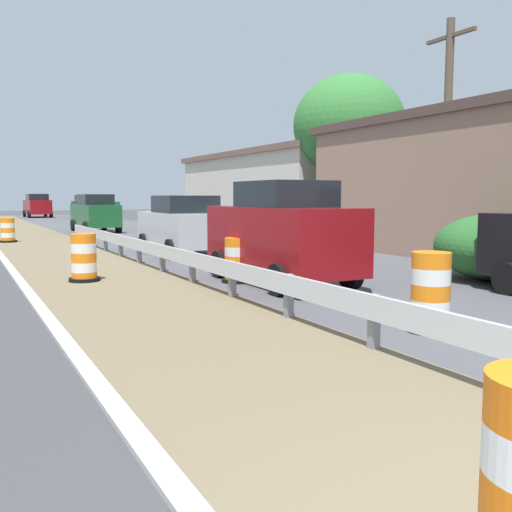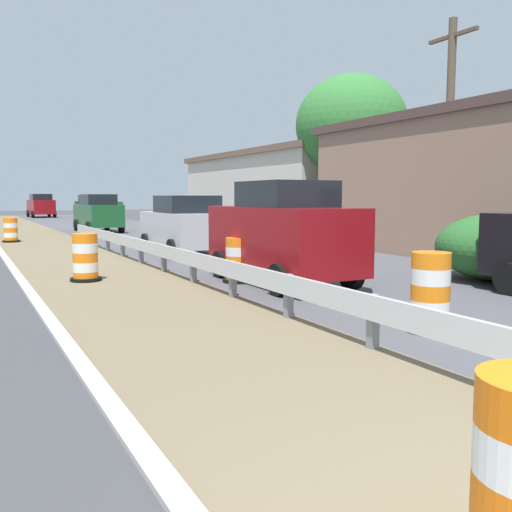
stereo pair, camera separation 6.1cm
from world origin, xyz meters
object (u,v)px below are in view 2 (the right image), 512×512
object	(u,v)px
car_lead_far_lane	(98,213)
car_mid_far_lane	(104,208)
utility_pole_near	(449,136)
car_distant_b	(282,233)
car_lead_near_lane	(41,206)
car_trailing_far_lane	(186,225)
traffic_barrel_close	(430,296)
car_distant_a	(91,207)
traffic_barrel_far	(85,260)
traffic_barrel_mid	(239,262)
traffic_barrel_farther	(11,231)

from	to	relation	value
car_lead_far_lane	car_mid_far_lane	bearing A→B (deg)	-15.50
car_mid_far_lane	utility_pole_near	bearing A→B (deg)	3.18
car_mid_far_lane	car_distant_b	distance (m)	34.23
car_lead_near_lane	car_trailing_far_lane	world-z (taller)	car_lead_near_lane
traffic_barrel_close	car_distant_a	size ratio (longest dim) A/B	0.26
car_distant_b	car_mid_far_lane	bearing A→B (deg)	-5.83
traffic_barrel_far	car_distant_b	world-z (taller)	car_distant_b
car_mid_far_lane	utility_pole_near	size ratio (longest dim) A/B	0.61
traffic_barrel_mid	car_distant_b	world-z (taller)	car_distant_b
car_mid_far_lane	car_trailing_far_lane	size ratio (longest dim) A/B	1.00
traffic_barrel_mid	traffic_barrel_farther	bearing A→B (deg)	104.27
traffic_barrel_close	traffic_barrel_far	distance (m)	7.98
traffic_barrel_close	utility_pole_near	xyz separation A→B (m)	(7.07, 6.46, 3.18)
car_distant_a	car_distant_b	size ratio (longest dim) A/B	1.03
traffic_barrel_farther	car_distant_b	size ratio (longest dim) A/B	0.24
car_distant_b	car_trailing_far_lane	bearing A→B (deg)	-2.42
traffic_barrel_farther	car_lead_near_lane	xyz separation A→B (m)	(4.73, 29.57, 0.62)
traffic_barrel_far	car_distant_b	size ratio (longest dim) A/B	0.26
car_mid_far_lane	traffic_barrel_far	bearing A→B (deg)	-15.40
car_lead_far_lane	car_distant_a	world-z (taller)	car_distant_a
car_distant_b	utility_pole_near	distance (m)	7.33
car_lead_far_lane	traffic_barrel_close	bearing A→B (deg)	176.57
car_lead_near_lane	car_trailing_far_lane	size ratio (longest dim) A/B	1.01
car_lead_far_lane	car_trailing_far_lane	xyz separation A→B (m)	(-0.01, -13.49, -0.04)
car_trailing_far_lane	utility_pole_near	xyz separation A→B (m)	(6.35, -5.30, 2.72)
traffic_barrel_mid	traffic_barrel_farther	size ratio (longest dim) A/B	0.98
car_trailing_far_lane	car_distant_b	xyz separation A→B (m)	(-0.33, -6.92, 0.14)
car_lead_near_lane	car_distant_b	world-z (taller)	car_distant_b
traffic_barrel_far	utility_pole_near	xyz separation A→B (m)	(10.48, -0.75, 3.20)
car_lead_near_lane	utility_pole_near	size ratio (longest dim) A/B	0.63
car_mid_far_lane	car_lead_near_lane	bearing A→B (deg)	-164.42
car_lead_far_lane	car_distant_b	xyz separation A→B (m)	(-0.33, -20.41, 0.10)
car_lead_far_lane	car_distant_a	xyz separation A→B (m)	(3.59, 19.93, 0.01)
car_lead_far_lane	car_trailing_far_lane	size ratio (longest dim) A/B	1.03
car_trailing_far_lane	utility_pole_near	world-z (taller)	utility_pole_near
traffic_barrel_mid	car_mid_far_lane	bearing A→B (deg)	82.44
traffic_barrel_farther	car_trailing_far_lane	bearing A→B (deg)	-59.55
car_mid_far_lane	car_trailing_far_lane	distance (m)	27.32
traffic_barrel_close	car_lead_near_lane	distance (m)	49.47
car_mid_far_lane	car_distant_b	size ratio (longest dim) A/B	1.02
car_lead_far_lane	car_mid_far_lane	distance (m)	14.02
traffic_barrel_farther	car_trailing_far_lane	size ratio (longest dim) A/B	0.23
car_mid_far_lane	utility_pole_near	world-z (taller)	utility_pole_near
car_distant_b	utility_pole_near	xyz separation A→B (m)	(6.67, 1.62, 2.57)
car_distant_b	traffic_barrel_far	bearing A→B (deg)	58.35
traffic_barrel_close	utility_pole_near	bearing A→B (deg)	42.42
traffic_barrel_close	utility_pole_near	size ratio (longest dim) A/B	0.16
traffic_barrel_close	car_distant_b	distance (m)	4.89
traffic_barrel_far	traffic_barrel_mid	bearing A→B (deg)	-30.34
car_lead_near_lane	car_distant_b	bearing A→B (deg)	177.46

